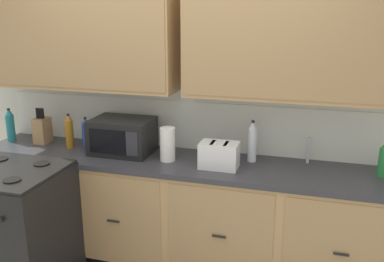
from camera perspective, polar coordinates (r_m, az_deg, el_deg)
The scene contains 13 objects.
wall_unit at distance 3.30m, azimuth -1.06°, elevation 9.51°, with size 4.49×0.40×2.43m.
counter_run at distance 3.46m, azimuth -1.93°, elevation -10.75°, with size 3.32×0.64×0.90m.
stove_range at distance 3.44m, azimuth -22.96°, elevation -12.13°, with size 0.76×0.68×0.95m.
microwave at distance 3.46m, azimuth -9.37°, elevation -0.65°, with size 0.48×0.37×0.28m.
toaster at distance 3.10m, azimuth 3.68°, elevation -3.27°, with size 0.28×0.18×0.19m.
knife_block at distance 3.89m, azimuth -19.53°, elevation 0.14°, with size 0.11×0.14×0.31m.
sink_faucet at distance 3.31m, azimuth 15.41°, elevation -2.52°, with size 0.02×0.02×0.20m, color #B2B5BA.
paper_towel_roll at distance 3.24m, azimuth -3.31°, elevation -1.80°, with size 0.12×0.12×0.26m, color white.
bottle_amber at distance 3.68m, azimuth -16.22°, elevation -0.04°, with size 0.07×0.07×0.29m.
bottle_clear at distance 3.24m, azimuth 8.13°, elevation -1.42°, with size 0.07×0.07×0.32m.
bottle_teal at distance 4.04m, azimuth -23.30°, elevation 0.73°, with size 0.07×0.07×0.29m.
bottle_green at distance 3.21m, azimuth 24.50°, elevation -3.53°, with size 0.08×0.08×0.25m.
bottle_blue at distance 3.70m, azimuth -14.11°, elevation -0.10°, with size 0.07×0.07×0.25m.
Camera 1 is at (0.97, -2.64, 2.02)m, focal length 39.56 mm.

